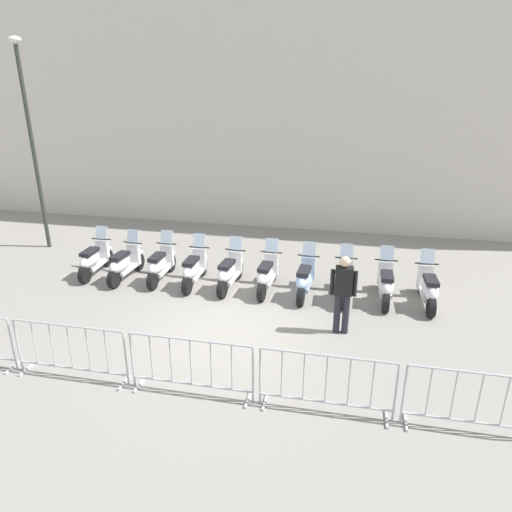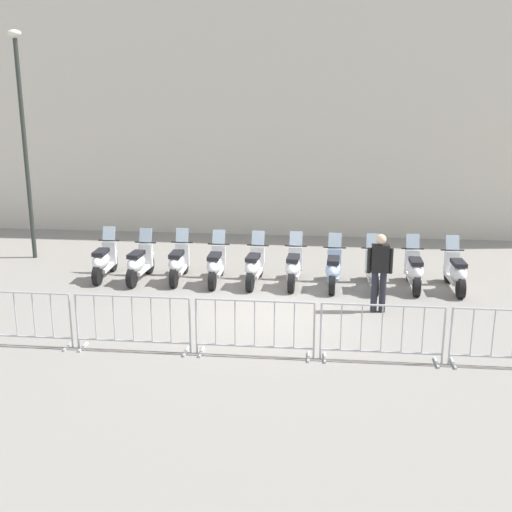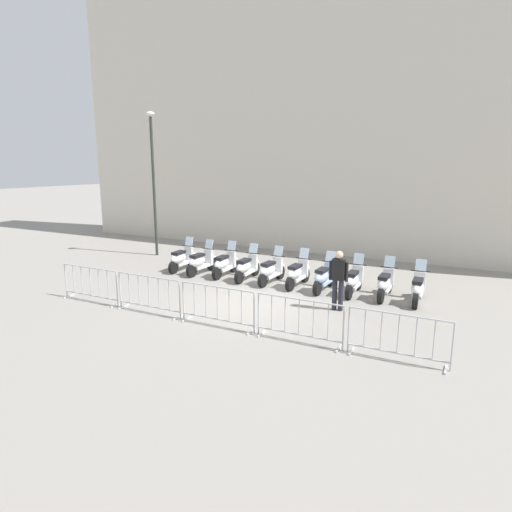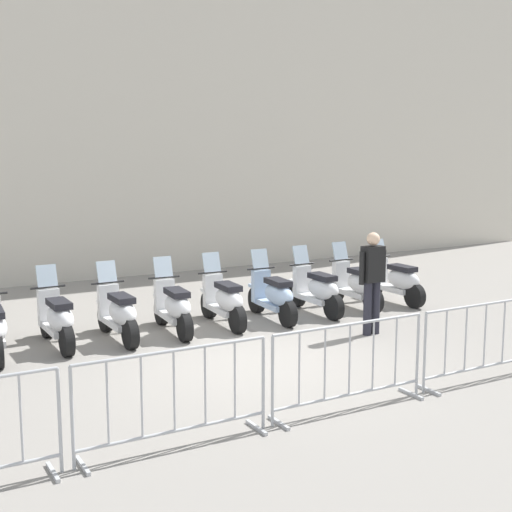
{
  "view_description": "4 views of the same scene",
  "coord_description": "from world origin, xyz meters",
  "px_view_note": "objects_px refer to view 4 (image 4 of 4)",
  "views": [
    {
      "loc": [
        3.7,
        -7.98,
        5.02
      ],
      "look_at": [
        -0.03,
        1.84,
        1.03
      ],
      "focal_mm": 32.42,
      "sensor_mm": 36.0,
      "label": 1
    },
    {
      "loc": [
        3.12,
        -12.5,
        4.71
      ],
      "look_at": [
        -0.58,
        1.31,
        0.9
      ],
      "focal_mm": 44.43,
      "sensor_mm": 36.0,
      "label": 2
    },
    {
      "loc": [
        7.51,
        -10.46,
        4.24
      ],
      "look_at": [
        -1.07,
        1.44,
        1.02
      ],
      "focal_mm": 31.2,
      "sensor_mm": 36.0,
      "label": 3
    },
    {
      "loc": [
        -3.53,
        -9.45,
        3.13
      ],
      "look_at": [
        0.78,
        2.17,
        1.21
      ],
      "focal_mm": 49.62,
      "sensor_mm": 36.0,
      "label": 4
    }
  ],
  "objects_px": {
    "motorcycle_8": "(356,285)",
    "barrier_segment_2": "(349,367)",
    "barrier_segment_1": "(174,399)",
    "motorcycle_3": "(119,314)",
    "motorcycle_5": "(224,301)",
    "motorcycle_2": "(57,319)",
    "motorcycle_4": "(174,307)",
    "motorcycle_9": "(396,281)",
    "officer_near_row_end": "(372,277)",
    "barrier_segment_3": "(485,342)",
    "motorcycle_6": "(274,296)",
    "motorcycle_7": "(317,290)"
  },
  "relations": [
    {
      "from": "motorcycle_5",
      "to": "officer_near_row_end",
      "type": "relative_size",
      "value": 1.0
    },
    {
      "from": "motorcycle_9",
      "to": "barrier_segment_2",
      "type": "relative_size",
      "value": 0.8
    },
    {
      "from": "motorcycle_6",
      "to": "officer_near_row_end",
      "type": "height_order",
      "value": "officer_near_row_end"
    },
    {
      "from": "motorcycle_8",
      "to": "officer_near_row_end",
      "type": "distance_m",
      "value": 2.05
    },
    {
      "from": "motorcycle_9",
      "to": "officer_near_row_end",
      "type": "distance_m",
      "value": 2.63
    },
    {
      "from": "motorcycle_9",
      "to": "barrier_segment_3",
      "type": "relative_size",
      "value": 0.8
    },
    {
      "from": "motorcycle_3",
      "to": "motorcycle_8",
      "type": "distance_m",
      "value": 4.83
    },
    {
      "from": "barrier_segment_1",
      "to": "barrier_segment_2",
      "type": "relative_size",
      "value": 1.0
    },
    {
      "from": "motorcycle_3",
      "to": "barrier_segment_2",
      "type": "relative_size",
      "value": 0.8
    },
    {
      "from": "motorcycle_5",
      "to": "motorcycle_9",
      "type": "bearing_deg",
      "value": 8.69
    },
    {
      "from": "motorcycle_9",
      "to": "motorcycle_8",
      "type": "bearing_deg",
      "value": -173.53
    },
    {
      "from": "motorcycle_7",
      "to": "motorcycle_9",
      "type": "distance_m",
      "value": 1.93
    },
    {
      "from": "motorcycle_4",
      "to": "barrier_segment_1",
      "type": "xyz_separation_m",
      "value": [
        -1.09,
        -4.48,
        0.07
      ]
    },
    {
      "from": "motorcycle_9",
      "to": "barrier_segment_3",
      "type": "bearing_deg",
      "value": -107.28
    },
    {
      "from": "motorcycle_5",
      "to": "barrier_segment_2",
      "type": "bearing_deg",
      "value": -87.6
    },
    {
      "from": "motorcycle_3",
      "to": "barrier_segment_2",
      "type": "distance_m",
      "value": 4.51
    },
    {
      "from": "motorcycle_5",
      "to": "motorcycle_7",
      "type": "bearing_deg",
      "value": 8.04
    },
    {
      "from": "barrier_segment_1",
      "to": "barrier_segment_3",
      "type": "distance_m",
      "value": 4.5
    },
    {
      "from": "motorcycle_2",
      "to": "motorcycle_3",
      "type": "distance_m",
      "value": 0.97
    },
    {
      "from": "motorcycle_2",
      "to": "barrier_segment_3",
      "type": "distance_m",
      "value": 6.39
    },
    {
      "from": "motorcycle_2",
      "to": "motorcycle_8",
      "type": "xyz_separation_m",
      "value": [
        5.73,
        0.85,
        0.0
      ]
    },
    {
      "from": "motorcycle_3",
      "to": "motorcycle_6",
      "type": "height_order",
      "value": "same"
    },
    {
      "from": "motorcycle_4",
      "to": "motorcycle_7",
      "type": "distance_m",
      "value": 2.9
    },
    {
      "from": "motorcycle_5",
      "to": "motorcycle_7",
      "type": "xyz_separation_m",
      "value": [
        1.92,
        0.27,
        0.0
      ]
    },
    {
      "from": "motorcycle_3",
      "to": "motorcycle_9",
      "type": "distance_m",
      "value": 5.79
    },
    {
      "from": "motorcycle_3",
      "to": "motorcycle_5",
      "type": "xyz_separation_m",
      "value": [
        1.9,
        0.32,
        0.0
      ]
    },
    {
      "from": "motorcycle_8",
      "to": "motorcycle_7",
      "type": "bearing_deg",
      "value": -167.8
    },
    {
      "from": "motorcycle_8",
      "to": "motorcycle_3",
      "type": "bearing_deg",
      "value": -170.56
    },
    {
      "from": "motorcycle_6",
      "to": "barrier_segment_3",
      "type": "height_order",
      "value": "motorcycle_6"
    },
    {
      "from": "motorcycle_8",
      "to": "barrier_segment_1",
      "type": "bearing_deg",
      "value": -133.68
    },
    {
      "from": "motorcycle_3",
      "to": "motorcycle_5",
      "type": "height_order",
      "value": "same"
    },
    {
      "from": "motorcycle_9",
      "to": "officer_near_row_end",
      "type": "xyz_separation_m",
      "value": [
        -1.67,
        -1.96,
        0.53
      ]
    },
    {
      "from": "motorcycle_4",
      "to": "motorcycle_8",
      "type": "bearing_deg",
      "value": 9.78
    },
    {
      "from": "motorcycle_5",
      "to": "barrier_segment_1",
      "type": "relative_size",
      "value": 0.81
    },
    {
      "from": "barrier_segment_3",
      "to": "motorcycle_2",
      "type": "bearing_deg",
      "value": 145.67
    },
    {
      "from": "motorcycle_2",
      "to": "barrier_segment_1",
      "type": "distance_m",
      "value": 4.37
    },
    {
      "from": "motorcycle_8",
      "to": "barrier_segment_2",
      "type": "distance_m",
      "value": 5.49
    },
    {
      "from": "motorcycle_7",
      "to": "officer_near_row_end",
      "type": "height_order",
      "value": "officer_near_row_end"
    },
    {
      "from": "motorcycle_3",
      "to": "motorcycle_8",
      "type": "height_order",
      "value": "same"
    },
    {
      "from": "motorcycle_4",
      "to": "barrier_segment_2",
      "type": "distance_m",
      "value": 4.29
    },
    {
      "from": "motorcycle_2",
      "to": "motorcycle_8",
      "type": "bearing_deg",
      "value": 8.41
    },
    {
      "from": "motorcycle_8",
      "to": "motorcycle_9",
      "type": "xyz_separation_m",
      "value": [
        0.96,
        0.11,
        0.0
      ]
    },
    {
      "from": "motorcycle_2",
      "to": "motorcycle_5",
      "type": "relative_size",
      "value": 1.0
    },
    {
      "from": "motorcycle_6",
      "to": "motorcycle_7",
      "type": "distance_m",
      "value": 0.97
    },
    {
      "from": "motorcycle_8",
      "to": "barrier_segment_2",
      "type": "xyz_separation_m",
      "value": [
        -2.68,
        -4.79,
        0.07
      ]
    },
    {
      "from": "motorcycle_6",
      "to": "motorcycle_7",
      "type": "bearing_deg",
      "value": 11.13
    },
    {
      "from": "motorcycle_6",
      "to": "motorcycle_2",
      "type": "bearing_deg",
      "value": -173.22
    },
    {
      "from": "motorcycle_5",
      "to": "barrier_segment_2",
      "type": "height_order",
      "value": "motorcycle_5"
    },
    {
      "from": "barrier_segment_1",
      "to": "motorcycle_3",
      "type": "bearing_deg",
      "value": 88.11
    },
    {
      "from": "barrier_segment_2",
      "to": "barrier_segment_3",
      "type": "xyz_separation_m",
      "value": [
        2.22,
        0.34,
        0.0
      ]
    }
  ]
}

